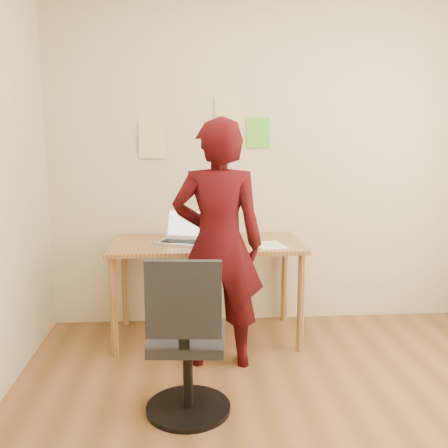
{
  "coord_description": "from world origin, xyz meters",
  "views": [
    {
      "loc": [
        -0.65,
        -2.23,
        1.51
      ],
      "look_at": [
        -0.42,
        0.95,
        0.95
      ],
      "focal_mm": 40.0,
      "sensor_mm": 36.0,
      "label": 1
    }
  ],
  "objects": [
    {
      "name": "phone",
      "position": [
        -0.39,
        1.18,
        0.74
      ],
      "size": [
        0.08,
        0.12,
        0.01
      ],
      "rotation": [
        0.0,
        0.0,
        0.23
      ],
      "color": "black",
      "rests_on": "desk"
    },
    {
      "name": "paper_sheet",
      "position": [
        -0.07,
        1.24,
        0.74
      ],
      "size": [
        0.23,
        0.3,
        0.0
      ],
      "primitive_type": "cube",
      "rotation": [
        0.0,
        0.0,
        0.16
      ],
      "color": "white",
      "rests_on": "desk"
    },
    {
      "name": "desk",
      "position": [
        -0.52,
        1.38,
        0.65
      ],
      "size": [
        1.4,
        0.7,
        0.74
      ],
      "color": "olive",
      "rests_on": "ground"
    },
    {
      "name": "person",
      "position": [
        -0.46,
        0.93,
        0.82
      ],
      "size": [
        0.62,
        0.42,
        1.63
      ],
      "primitive_type": "imported",
      "rotation": [
        0.0,
        0.0,
        3.08
      ],
      "color": "#340709",
      "rests_on": "ground"
    },
    {
      "name": "wall_note_mid",
      "position": [
        -0.33,
        1.74,
        1.67
      ],
      "size": [
        0.21,
        0.0,
        0.3
      ],
      "primitive_type": "cube",
      "color": "#D5D27F",
      "rests_on": "room"
    },
    {
      "name": "wall_note_left",
      "position": [
        -0.93,
        1.74,
        1.49
      ],
      "size": [
        0.21,
        0.0,
        0.3
      ],
      "primitive_type": "cube",
      "color": "#D5D27F",
      "rests_on": "room"
    },
    {
      "name": "laptop",
      "position": [
        -0.7,
        1.4,
        0.79
      ],
      "size": [
        0.4,
        0.38,
        0.23
      ],
      "rotation": [
        0.0,
        0.0,
        -0.35
      ],
      "color": "silver",
      "rests_on": "desk"
    },
    {
      "name": "office_chair",
      "position": [
        -0.67,
        0.29,
        0.39
      ],
      "size": [
        0.47,
        0.47,
        0.91
      ],
      "rotation": [
        0.0,
        0.0,
        -0.09
      ],
      "color": "black",
      "rests_on": "ground"
    },
    {
      "name": "room",
      "position": [
        0.0,
        0.0,
        1.35
      ],
      "size": [
        3.58,
        3.58,
        2.78
      ],
      "color": "brown",
      "rests_on": "ground"
    },
    {
      "name": "wall_note_right",
      "position": [
        -0.1,
        1.74,
        1.54
      ],
      "size": [
        0.18,
        0.0,
        0.24
      ],
      "primitive_type": "cube",
      "color": "#5AC62C",
      "rests_on": "room"
    }
  ]
}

